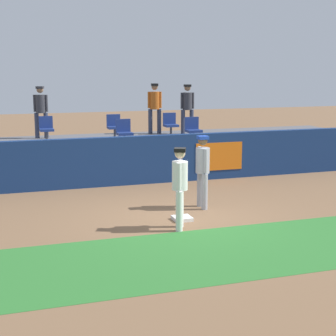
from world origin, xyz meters
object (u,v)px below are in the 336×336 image
at_px(seat_back_right, 170,123).
at_px(spectator_casual, 41,108).
at_px(player_runner_visitor, 203,167).
at_px(spectator_hooded, 155,105).
at_px(spectator_capped, 187,105).
at_px(seat_back_center, 114,125).
at_px(seat_front_right, 193,129).
at_px(player_fielder_home, 180,183).
at_px(first_base, 182,218).
at_px(seat_back_left, 46,128).
at_px(seat_front_center, 124,131).

xyz_separation_m(seat_back_right, spectator_casual, (-4.40, 0.98, 0.57)).
bearing_deg(player_runner_visitor, spectator_hooded, 173.24).
bearing_deg(spectator_capped, seat_back_center, 19.86).
height_order(spectator_hooded, spectator_casual, spectator_hooded).
bearing_deg(seat_front_right, player_fielder_home, -113.15).
distance_m(first_base, seat_back_center, 7.34).
height_order(first_base, seat_back_left, seat_back_left).
height_order(seat_front_right, spectator_hooded, spectator_hooded).
height_order(spectator_hooded, spectator_capped, spectator_hooded).
bearing_deg(first_base, spectator_casual, 105.45).
bearing_deg(first_base, spectator_capped, 69.01).
distance_m(first_base, spectator_casual, 8.71).
xyz_separation_m(first_base, seat_back_center, (0.10, 7.21, 1.35)).
height_order(player_runner_visitor, seat_back_center, seat_back_center).
distance_m(first_base, seat_back_left, 7.66).
bearing_deg(spectator_hooded, seat_back_left, 24.85).
relative_size(seat_front_center, seat_back_left, 1.00).
xyz_separation_m(player_fielder_home, seat_back_right, (2.40, 7.81, 0.40)).
bearing_deg(seat_front_center, player_fielder_home, -92.59).
distance_m(seat_back_right, seat_back_left, 4.33).
relative_size(first_base, spectator_hooded, 0.22).
relative_size(seat_front_right, spectator_hooded, 0.45).
distance_m(first_base, spectator_capped, 8.54).
bearing_deg(spectator_capped, player_runner_visitor, 81.52).
xyz_separation_m(player_runner_visitor, seat_front_right, (1.49, 4.56, 0.38)).
distance_m(seat_back_right, seat_back_center, 2.04).
height_order(spectator_capped, spectator_casual, spectator_capped).
bearing_deg(spectator_hooded, first_base, 87.98).
height_order(player_runner_visitor, seat_front_right, seat_front_right).
xyz_separation_m(seat_front_center, seat_back_center, (0.09, 1.80, 0.00)).
xyz_separation_m(seat_back_left, seat_front_right, (4.50, -1.80, 0.00)).
bearing_deg(spectator_casual, seat_back_right, -173.46).
bearing_deg(player_runner_visitor, first_base, -42.48).
bearing_deg(seat_back_right, first_base, -106.49).
xyz_separation_m(seat_back_left, spectator_capped, (5.17, 0.56, 0.58)).
bearing_deg(first_base, spectator_hooded, 77.25).
distance_m(seat_back_right, spectator_capped, 1.17).
relative_size(player_runner_visitor, seat_back_left, 2.08).
relative_size(seat_back_right, seat_back_left, 1.00).
distance_m(player_runner_visitor, seat_back_center, 6.41).
xyz_separation_m(player_runner_visitor, seat_back_right, (1.32, 6.36, 0.38)).
relative_size(seat_front_center, seat_front_right, 1.00).
bearing_deg(seat_back_center, seat_front_right, -39.18).
bearing_deg(spectator_casual, seat_back_left, 113.15).
distance_m(player_runner_visitor, seat_front_center, 4.64).
height_order(first_base, seat_back_center, seat_back_center).
xyz_separation_m(seat_front_center, seat_back_right, (2.12, 1.80, 0.00)).
relative_size(seat_back_right, seat_front_right, 1.00).
relative_size(player_runner_visitor, spectator_casual, 0.97).
height_order(player_runner_visitor, spectator_capped, spectator_capped).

